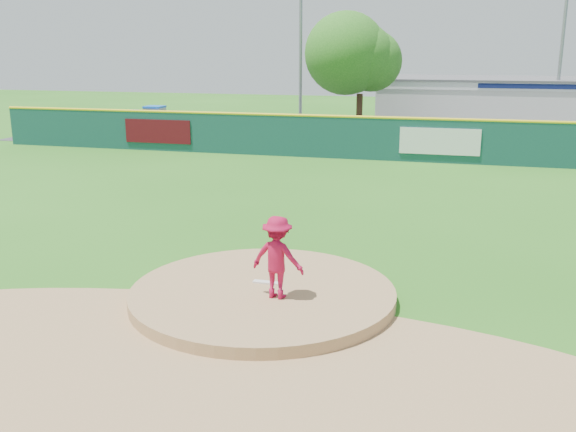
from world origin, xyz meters
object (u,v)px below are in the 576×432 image
(deciduous_tree, at_px, (361,59))
(light_pole_left, at_px, (301,32))
(pool_building_grp, at_px, (500,104))
(van, at_px, (467,137))
(pitcher, at_px, (277,257))
(playground_slide, at_px, (154,120))
(light_pole_right, at_px, (562,41))

(deciduous_tree, xyz_separation_m, light_pole_left, (-4.00, 2.00, 1.50))
(light_pole_left, bearing_deg, pool_building_grp, 22.60)
(light_pole_left, bearing_deg, deciduous_tree, -26.57)
(van, xyz_separation_m, pool_building_grp, (1.94, 10.23, 0.91))
(pitcher, height_order, pool_building_grp, pool_building_grp)
(pool_building_grp, bearing_deg, playground_slide, -159.25)
(pitcher, xyz_separation_m, light_pole_left, (-6.43, 27.37, 4.97))
(pitcher, distance_m, light_pole_right, 30.92)
(van, xyz_separation_m, playground_slide, (-18.62, 2.44, 0.11))
(playground_slide, bearing_deg, deciduous_tree, 3.64)
(playground_slide, height_order, light_pole_left, light_pole_left)
(deciduous_tree, bearing_deg, van, -28.09)
(deciduous_tree, relative_size, light_pole_right, 0.74)
(pool_building_grp, relative_size, deciduous_tree, 2.07)
(pitcher, height_order, light_pole_left, light_pole_left)
(playground_slide, height_order, deciduous_tree, deciduous_tree)
(pool_building_grp, xyz_separation_m, playground_slide, (-20.56, -7.79, -0.80))
(playground_slide, relative_size, light_pole_right, 0.31)
(van, bearing_deg, light_pole_left, 81.94)
(van, relative_size, playground_slide, 1.72)
(light_pole_left, distance_m, light_pole_right, 15.14)
(light_pole_right, bearing_deg, deciduous_tree, -160.02)
(pitcher, bearing_deg, pool_building_grp, -92.25)
(van, height_order, playground_slide, playground_slide)
(pool_building_grp, height_order, light_pole_left, light_pole_left)
(pool_building_grp, xyz_separation_m, light_pole_right, (3.00, -2.99, 3.88))
(pitcher, relative_size, van, 0.31)
(pitcher, distance_m, van, 22.44)
(playground_slide, distance_m, deciduous_tree, 13.12)
(deciduous_tree, height_order, light_pole_left, light_pole_left)
(pitcher, relative_size, light_pole_right, 0.17)
(deciduous_tree, distance_m, light_pole_right, 11.75)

